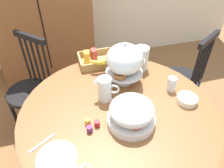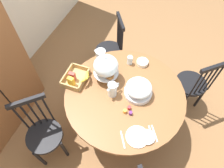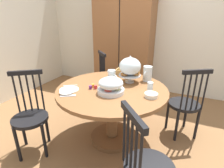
{
  "view_description": "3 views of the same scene",
  "coord_description": "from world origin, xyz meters",
  "px_view_note": "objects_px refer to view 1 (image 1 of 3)",
  "views": [
    {
      "loc": [
        -0.41,
        -1.05,
        1.77
      ],
      "look_at": [
        -0.1,
        0.05,
        0.84
      ],
      "focal_mm": 34.05,
      "sensor_mm": 36.0,
      "label": 1
    },
    {
      "loc": [
        -1.22,
        -0.36,
        2.52
      ],
      "look_at": [
        -0.1,
        0.05,
        0.84
      ],
      "focal_mm": 31.24,
      "sensor_mm": 36.0,
      "label": 2
    },
    {
      "loc": [
        0.69,
        -1.88,
        1.56
      ],
      "look_at": [
        -0.1,
        -0.1,
        0.79
      ],
      "focal_mm": 28.49,
      "sensor_mm": 36.0,
      "label": 3
    }
  ],
  "objects_px": {
    "orange_juice_pitcher": "(105,90)",
    "china_plate_large": "(57,158)",
    "dining_table": "(118,127)",
    "windsor_chair_by_cabinet": "(31,91)",
    "cereal_bowl": "(187,100)",
    "drinking_glass": "(172,84)",
    "milk_pitcher": "(141,59)",
    "fruit_platter_covered": "(132,113)",
    "cereal_basket": "(96,60)",
    "windsor_chair_near_window": "(182,80)",
    "wooden_armoire": "(39,2)",
    "pastry_stand_with_dome": "(125,60)"
  },
  "relations": [
    {
      "from": "wooden_armoire",
      "to": "milk_pitcher",
      "type": "xyz_separation_m",
      "value": [
        0.76,
        -1.19,
        -0.16
      ]
    },
    {
      "from": "milk_pitcher",
      "to": "cereal_basket",
      "type": "bearing_deg",
      "value": 154.55
    },
    {
      "from": "dining_table",
      "to": "windsor_chair_by_cabinet",
      "type": "distance_m",
      "value": 0.96
    },
    {
      "from": "wooden_armoire",
      "to": "windsor_chair_near_window",
      "type": "relative_size",
      "value": 2.01
    },
    {
      "from": "pastry_stand_with_dome",
      "to": "fruit_platter_covered",
      "type": "distance_m",
      "value": 0.42
    },
    {
      "from": "china_plate_large",
      "to": "drinking_glass",
      "type": "bearing_deg",
      "value": 21.82
    },
    {
      "from": "orange_juice_pitcher",
      "to": "milk_pitcher",
      "type": "height_order",
      "value": "milk_pitcher"
    },
    {
      "from": "orange_juice_pitcher",
      "to": "cereal_basket",
      "type": "height_order",
      "value": "orange_juice_pitcher"
    },
    {
      "from": "cereal_bowl",
      "to": "drinking_glass",
      "type": "xyz_separation_m",
      "value": [
        -0.05,
        0.15,
        0.03
      ]
    },
    {
      "from": "pastry_stand_with_dome",
      "to": "cereal_bowl",
      "type": "height_order",
      "value": "pastry_stand_with_dome"
    },
    {
      "from": "orange_juice_pitcher",
      "to": "china_plate_large",
      "type": "distance_m",
      "value": 0.54
    },
    {
      "from": "china_plate_large",
      "to": "cereal_bowl",
      "type": "height_order",
      "value": "cereal_bowl"
    },
    {
      "from": "windsor_chair_by_cabinet",
      "to": "milk_pitcher",
      "type": "distance_m",
      "value": 1.08
    },
    {
      "from": "china_plate_large",
      "to": "drinking_glass",
      "type": "distance_m",
      "value": 0.93
    },
    {
      "from": "milk_pitcher",
      "to": "china_plate_large",
      "type": "distance_m",
      "value": 1.01
    },
    {
      "from": "milk_pitcher",
      "to": "windsor_chair_near_window",
      "type": "bearing_deg",
      "value": 8.0
    },
    {
      "from": "fruit_platter_covered",
      "to": "orange_juice_pitcher",
      "type": "relative_size",
      "value": 1.68
    },
    {
      "from": "windsor_chair_by_cabinet",
      "to": "china_plate_large",
      "type": "distance_m",
      "value": 1.04
    },
    {
      "from": "windsor_chair_by_cabinet",
      "to": "fruit_platter_covered",
      "type": "distance_m",
      "value": 1.15
    },
    {
      "from": "dining_table",
      "to": "orange_juice_pitcher",
      "type": "xyz_separation_m",
      "value": [
        -0.06,
        0.12,
        0.27
      ]
    },
    {
      "from": "fruit_platter_covered",
      "to": "cereal_bowl",
      "type": "height_order",
      "value": "fruit_platter_covered"
    },
    {
      "from": "windsor_chair_by_cabinet",
      "to": "pastry_stand_with_dome",
      "type": "distance_m",
      "value": 1.01
    },
    {
      "from": "fruit_platter_covered",
      "to": "cereal_basket",
      "type": "relative_size",
      "value": 0.95
    },
    {
      "from": "milk_pitcher",
      "to": "cereal_bowl",
      "type": "bearing_deg",
      "value": -71.76
    },
    {
      "from": "fruit_platter_covered",
      "to": "cereal_basket",
      "type": "distance_m",
      "value": 0.71
    },
    {
      "from": "cereal_basket",
      "to": "drinking_glass",
      "type": "relative_size",
      "value": 2.87
    },
    {
      "from": "cereal_bowl",
      "to": "milk_pitcher",
      "type": "bearing_deg",
      "value": 108.24
    },
    {
      "from": "dining_table",
      "to": "cereal_bowl",
      "type": "bearing_deg",
      "value": -7.56
    },
    {
      "from": "milk_pitcher",
      "to": "orange_juice_pitcher",
      "type": "bearing_deg",
      "value": -143.2
    },
    {
      "from": "windsor_chair_by_cabinet",
      "to": "drinking_glass",
      "type": "xyz_separation_m",
      "value": [
        1.07,
        -0.63,
        0.34
      ]
    },
    {
      "from": "orange_juice_pitcher",
      "to": "china_plate_large",
      "type": "relative_size",
      "value": 0.81
    },
    {
      "from": "fruit_platter_covered",
      "to": "milk_pitcher",
      "type": "xyz_separation_m",
      "value": [
        0.28,
        0.54,
        0.0
      ]
    },
    {
      "from": "milk_pitcher",
      "to": "drinking_glass",
      "type": "distance_m",
      "value": 0.35
    },
    {
      "from": "windsor_chair_near_window",
      "to": "cereal_basket",
      "type": "bearing_deg",
      "value": 173.77
    },
    {
      "from": "fruit_platter_covered",
      "to": "cereal_bowl",
      "type": "relative_size",
      "value": 2.14
    },
    {
      "from": "wooden_armoire",
      "to": "orange_juice_pitcher",
      "type": "relative_size",
      "value": 10.98
    },
    {
      "from": "dining_table",
      "to": "fruit_platter_covered",
      "type": "bearing_deg",
      "value": -71.76
    },
    {
      "from": "orange_juice_pitcher",
      "to": "china_plate_large",
      "type": "bearing_deg",
      "value": -133.63
    },
    {
      "from": "windsor_chair_near_window",
      "to": "orange_juice_pitcher",
      "type": "xyz_separation_m",
      "value": [
        -0.89,
        -0.36,
        0.37
      ]
    },
    {
      "from": "cereal_basket",
      "to": "windsor_chair_by_cabinet",
      "type": "bearing_deg",
      "value": 166.99
    },
    {
      "from": "pastry_stand_with_dome",
      "to": "milk_pitcher",
      "type": "xyz_separation_m",
      "value": [
        0.2,
        0.14,
        -0.11
      ]
    },
    {
      "from": "wooden_armoire",
      "to": "pastry_stand_with_dome",
      "type": "distance_m",
      "value": 1.44
    },
    {
      "from": "china_plate_large",
      "to": "fruit_platter_covered",
      "type": "bearing_deg",
      "value": 15.32
    },
    {
      "from": "drinking_glass",
      "to": "orange_juice_pitcher",
      "type": "bearing_deg",
      "value": 175.26
    },
    {
      "from": "windsor_chair_near_window",
      "to": "china_plate_large",
      "type": "xyz_separation_m",
      "value": [
        -1.25,
        -0.74,
        0.29
      ]
    },
    {
      "from": "dining_table",
      "to": "drinking_glass",
      "type": "relative_size",
      "value": 11.97
    },
    {
      "from": "orange_juice_pitcher",
      "to": "cereal_bowl",
      "type": "relative_size",
      "value": 1.27
    },
    {
      "from": "cereal_bowl",
      "to": "drinking_glass",
      "type": "relative_size",
      "value": 1.27
    },
    {
      "from": "dining_table",
      "to": "fruit_platter_covered",
      "type": "height_order",
      "value": "fruit_platter_covered"
    },
    {
      "from": "orange_juice_pitcher",
      "to": "milk_pitcher",
      "type": "relative_size",
      "value": 0.89
    }
  ]
}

